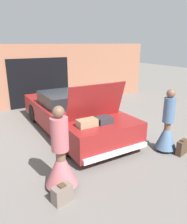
{
  "coord_description": "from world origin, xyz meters",
  "views": [
    {
      "loc": [
        -2.93,
        -6.32,
        2.85
      ],
      "look_at": [
        0.0,
        -1.35,
        1.01
      ],
      "focal_mm": 35.0,
      "sensor_mm": 36.0,
      "label": 1
    }
  ],
  "objects_px": {
    "person_right": "(167,129)",
    "suitcase_beside_left_person": "(62,194)",
    "car": "(73,113)",
    "person_left": "(61,160)",
    "suitcase_beside_right_person": "(182,147)"
  },
  "relations": [
    {
      "from": "car",
      "to": "suitcase_beside_left_person",
      "type": "bearing_deg",
      "value": -118.74
    },
    {
      "from": "person_left",
      "to": "suitcase_beside_left_person",
      "type": "xyz_separation_m",
      "value": [
        -0.17,
        -0.42,
        -0.45
      ]
    },
    {
      "from": "car",
      "to": "person_left",
      "type": "bearing_deg",
      "value": -119.74
    },
    {
      "from": "person_right",
      "to": "suitcase_beside_left_person",
      "type": "xyz_separation_m",
      "value": [
        -3.25,
        -0.47,
        -0.45
      ]
    },
    {
      "from": "car",
      "to": "person_right",
      "type": "xyz_separation_m",
      "value": [
        1.54,
        -2.65,
        0.03
      ]
    },
    {
      "from": "person_left",
      "to": "person_right",
      "type": "relative_size",
      "value": 1.01
    },
    {
      "from": "suitcase_beside_right_person",
      "to": "car",
      "type": "bearing_deg",
      "value": 120.11
    },
    {
      "from": "person_right",
      "to": "suitcase_beside_right_person",
      "type": "xyz_separation_m",
      "value": [
        0.21,
        -0.38,
        -0.42
      ]
    },
    {
      "from": "person_right",
      "to": "suitcase_beside_right_person",
      "type": "height_order",
      "value": "person_right"
    },
    {
      "from": "person_left",
      "to": "suitcase_beside_left_person",
      "type": "bearing_deg",
      "value": -13.54
    },
    {
      "from": "person_left",
      "to": "suitcase_beside_left_person",
      "type": "relative_size",
      "value": 4.21
    },
    {
      "from": "person_right",
      "to": "suitcase_beside_left_person",
      "type": "height_order",
      "value": "person_right"
    },
    {
      "from": "person_right",
      "to": "suitcase_beside_left_person",
      "type": "distance_m",
      "value": 3.32
    },
    {
      "from": "car",
      "to": "suitcase_beside_right_person",
      "type": "xyz_separation_m",
      "value": [
        1.75,
        -3.02,
        -0.4
      ]
    },
    {
      "from": "person_left",
      "to": "suitcase_beside_right_person",
      "type": "height_order",
      "value": "person_left"
    }
  ]
}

